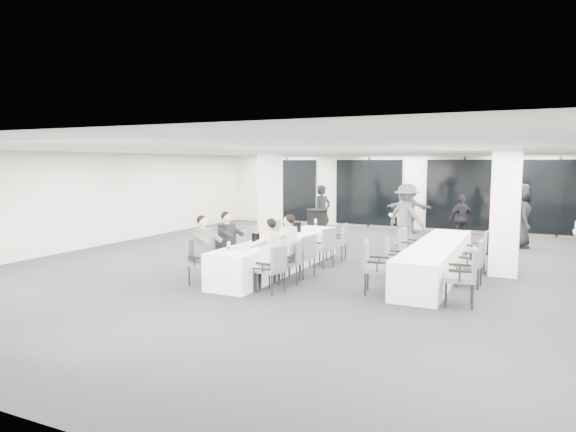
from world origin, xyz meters
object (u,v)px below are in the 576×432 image
object	(u,v)px
chair_main_right_second	(293,259)
chair_main_right_mid	(305,253)
chair_main_right_far	(339,239)
chair_side_right_near	(465,273)
ice_bucket_far	(297,227)
chair_main_right_fourth	(324,245)
standing_guest_a	(322,208)
chair_main_left_mid	(245,247)
chair_main_left_far	(280,236)
chair_main_right_near	(274,266)
chair_side_left_mid	(393,256)
standing_guest_e	(520,212)
cocktail_table	(317,225)
chair_main_left_second	(224,254)
standing_guest_g	(271,205)
chair_side_right_far	(481,248)
standing_guest_b	(402,214)
chair_main_left_near	(200,259)
standing_guest_d	(461,215)
chair_side_left_near	(373,264)
standing_guest_f	(408,206)
banquet_table_main	(280,254)
banquet_table_side	(436,260)
chair_side_left_far	(408,244)
chair_main_left_fourth	(259,242)
ice_bucket_near	(257,239)
standing_guest_c	(407,212)
chair_side_right_mid	(474,260)

from	to	relation	value
chair_main_right_second	chair_main_right_mid	world-z (taller)	chair_main_right_mid
chair_main_right_second	chair_main_right_far	distance (m)	2.81
chair_side_right_near	ice_bucket_far	size ratio (longest dim) A/B	4.25
chair_main_right_fourth	chair_side_right_near	xyz separation A→B (m)	(3.42, -2.03, 0.05)
chair_main_right_far	standing_guest_a	bearing A→B (deg)	23.41
chair_main_left_mid	chair_main_left_far	bearing A→B (deg)	-178.49
chair_main_left_mid	chair_main_right_near	bearing A→B (deg)	44.72
chair_main_left_far	chair_side_left_mid	distance (m)	3.70
chair_main_right_second	standing_guest_e	bearing A→B (deg)	-45.49
chair_main_right_far	standing_guest_e	xyz separation A→B (m)	(4.12, 4.13, 0.53)
cocktail_table	chair_main_left_second	bearing A→B (deg)	-89.10
chair_main_right_second	standing_guest_g	xyz separation A→B (m)	(-4.13, 6.95, 0.44)
chair_main_left_mid	chair_main_right_near	world-z (taller)	chair_main_right_near
chair_side_right_near	chair_side_right_far	xyz separation A→B (m)	(-0.01, 3.12, -0.04)
chair_main_left_mid	cocktail_table	bearing A→B (deg)	-177.57
cocktail_table	standing_guest_g	bearing A→B (deg)	150.15
chair_main_left_far	standing_guest_b	size ratio (longest dim) A/B	0.50
chair_main_left_near	standing_guest_d	bearing A→B (deg)	162.12
chair_side_left_near	standing_guest_f	bearing A→B (deg)	177.72
chair_main_left_mid	chair_side_right_near	distance (m)	5.21
banquet_table_main	chair_side_right_near	distance (m)	4.46
chair_main_right_fourth	standing_guest_d	distance (m)	5.88
banquet_table_side	chair_side_left_far	bearing A→B (deg)	129.64
chair_side_left_mid	chair_side_right_near	world-z (taller)	chair_side_right_near
chair_main_left_second	chair_main_left_far	world-z (taller)	chair_main_left_far
chair_main_left_second	chair_main_right_far	bearing A→B (deg)	149.73
banquet_table_side	standing_guest_g	distance (m)	8.47
chair_main_left_mid	chair_main_left_near	bearing A→B (deg)	1.27
banquet_table_side	chair_main_right_mid	bearing A→B (deg)	-154.79
standing_guest_b	standing_guest_d	bearing A→B (deg)	-169.15
chair_main_left_near	standing_guest_g	bearing A→B (deg)	-153.41
chair_main_left_fourth	ice_bucket_far	bearing A→B (deg)	128.29
chair_side_right_near	standing_guest_e	xyz separation A→B (m)	(0.70, 7.21, 0.48)
chair_main_left_far	ice_bucket_near	world-z (taller)	ice_bucket_near
chair_side_left_near	standing_guest_a	bearing A→B (deg)	-161.19
chair_side_left_mid	standing_guest_c	distance (m)	4.11
chair_side_left_far	standing_guest_e	distance (m)	4.78
chair_main_right_second	standing_guest_d	xyz separation A→B (m)	(2.46, 7.09, 0.36)
standing_guest_g	chair_side_left_mid	bearing A→B (deg)	-34.88
banquet_table_side	standing_guest_d	bearing A→B (deg)	91.46
standing_guest_a	chair_side_left_mid	bearing A→B (deg)	-116.84
cocktail_table	standing_guest_f	distance (m)	3.84
chair_main_right_fourth	chair_side_right_mid	xyz separation A→B (m)	(3.42, -0.50, 0.01)
chair_side_right_mid	standing_guest_g	world-z (taller)	standing_guest_g
chair_main_left_fourth	standing_guest_c	world-z (taller)	standing_guest_c
chair_main_right_far	chair_main_left_second	bearing A→B (deg)	145.23
banquet_table_main	chair_main_right_near	distance (m)	2.11
chair_main_right_second	standing_guest_b	bearing A→B (deg)	-22.73
chair_main_right_far	standing_guest_c	distance (m)	2.82
chair_main_left_near	standing_guest_e	distance (m)	9.80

